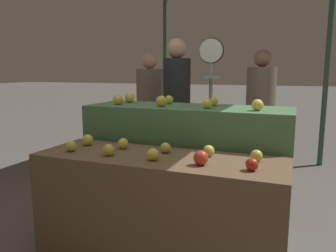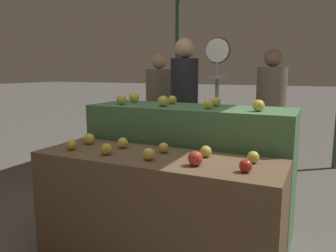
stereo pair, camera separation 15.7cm
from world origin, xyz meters
name	(u,v)px [view 1 (the left image)]	position (x,y,z in m)	size (l,w,h in m)	color
display_counter_front	(159,211)	(0.00, 0.00, 0.38)	(1.65, 0.55, 0.76)	brown
display_counter_back	(187,167)	(0.00, 0.60, 0.51)	(1.65, 0.55, 1.03)	#4C7A4C
apple_front_0	(71,146)	(-0.61, -0.11, 0.80)	(0.08, 0.08, 0.08)	gold
apple_front_1	(109,150)	(-0.31, -0.11, 0.80)	(0.08, 0.08, 0.08)	gold
apple_front_2	(153,154)	(0.01, -0.10, 0.80)	(0.08, 0.08, 0.08)	yellow
apple_front_3	(201,158)	(0.32, -0.10, 0.80)	(0.09, 0.09, 0.09)	red
apple_front_4	(252,164)	(0.61, -0.10, 0.79)	(0.07, 0.07, 0.07)	#AD281E
apple_front_5	(88,140)	(-0.62, 0.10, 0.80)	(0.08, 0.08, 0.08)	yellow
apple_front_6	(123,144)	(-0.31, 0.10, 0.80)	(0.08, 0.08, 0.08)	yellow
apple_front_7	(165,148)	(0.01, 0.10, 0.79)	(0.07, 0.07, 0.07)	gold
apple_front_8	(209,151)	(0.31, 0.11, 0.80)	(0.08, 0.08, 0.08)	gold
apple_front_9	(256,156)	(0.61, 0.11, 0.79)	(0.07, 0.07, 0.07)	gold
apple_back_0	(118,100)	(-0.58, 0.50, 1.07)	(0.08, 0.08, 0.08)	gold
apple_back_1	(161,101)	(-0.18, 0.48, 1.07)	(0.09, 0.09, 0.09)	gold
apple_back_2	(207,104)	(0.19, 0.49, 1.06)	(0.07, 0.07, 0.07)	yellow
apple_back_3	(257,105)	(0.56, 0.49, 1.07)	(0.08, 0.08, 0.08)	yellow
apple_back_4	(130,98)	(-0.58, 0.70, 1.07)	(0.09, 0.09, 0.09)	gold
apple_back_5	(169,100)	(-0.20, 0.71, 1.06)	(0.07, 0.07, 0.07)	gold
apple_back_6	(213,101)	(0.19, 0.70, 1.06)	(0.07, 0.07, 0.07)	gold
produce_scale	(211,86)	(0.02, 1.27, 1.16)	(0.24, 0.20, 1.62)	#99999E
person_vendor_at_scale	(177,101)	(-0.43, 1.53, 0.97)	(0.32, 0.32, 1.66)	#2D2D38
person_customer_left	(150,105)	(-0.94, 1.91, 0.88)	(0.46, 0.46, 1.54)	#2D2D38
person_customer_right	(260,106)	(0.42, 2.15, 0.90)	(0.44, 0.44, 1.56)	#2D2D38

